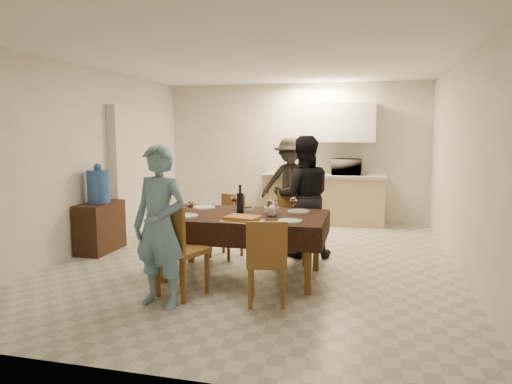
# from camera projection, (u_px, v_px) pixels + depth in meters

# --- Properties ---
(floor) EXTENTS (5.00, 6.00, 0.02)m
(floor) POSITION_uv_depth(u_px,v_px,m) (258.00, 260.00, 6.08)
(floor) COLOR #B6B6B1
(floor) RESTS_ON ground
(ceiling) EXTENTS (5.00, 6.00, 0.02)m
(ceiling) POSITION_uv_depth(u_px,v_px,m) (258.00, 59.00, 5.73)
(ceiling) COLOR white
(ceiling) RESTS_ON wall_back
(wall_back) EXTENTS (5.00, 0.02, 2.60)m
(wall_back) POSITION_uv_depth(u_px,v_px,m) (295.00, 152.00, 8.80)
(wall_back) COLOR silver
(wall_back) RESTS_ON floor
(wall_front) EXTENTS (5.00, 0.02, 2.60)m
(wall_front) POSITION_uv_depth(u_px,v_px,m) (153.00, 193.00, 3.02)
(wall_front) COLOR silver
(wall_front) RESTS_ON floor
(wall_left) EXTENTS (0.02, 6.00, 2.60)m
(wall_left) POSITION_uv_depth(u_px,v_px,m) (88.00, 159.00, 6.50)
(wall_left) COLOR silver
(wall_left) RESTS_ON floor
(wall_right) EXTENTS (0.02, 6.00, 2.60)m
(wall_right) POSITION_uv_depth(u_px,v_px,m) (466.00, 166.00, 5.32)
(wall_right) COLOR silver
(wall_right) RESTS_ON floor
(stub_partition) EXTENTS (0.15, 1.40, 2.10)m
(stub_partition) POSITION_uv_depth(u_px,v_px,m) (135.00, 170.00, 7.67)
(stub_partition) COLOR silver
(stub_partition) RESTS_ON floor
(kitchen_base_cabinet) EXTENTS (2.20, 0.60, 0.86)m
(kitchen_base_cabinet) POSITION_uv_depth(u_px,v_px,m) (323.00, 200.00, 8.46)
(kitchen_base_cabinet) COLOR tan
(kitchen_base_cabinet) RESTS_ON floor
(kitchen_worktop) EXTENTS (2.24, 0.64, 0.05)m
(kitchen_worktop) POSITION_uv_depth(u_px,v_px,m) (324.00, 176.00, 8.40)
(kitchen_worktop) COLOR #A7A6A1
(kitchen_worktop) RESTS_ON kitchen_base_cabinet
(upper_cabinet) EXTENTS (1.20, 0.34, 0.70)m
(upper_cabinet) POSITION_uv_depth(u_px,v_px,m) (342.00, 123.00, 8.34)
(upper_cabinet) COLOR white
(upper_cabinet) RESTS_ON wall_back
(dining_table) EXTENTS (1.92, 1.13, 0.74)m
(dining_table) POSITION_uv_depth(u_px,v_px,m) (243.00, 217.00, 5.30)
(dining_table) COLOR black
(dining_table) RESTS_ON floor
(chair_near_left) EXTENTS (0.57, 0.58, 0.53)m
(chair_near_left) POSITION_uv_depth(u_px,v_px,m) (178.00, 241.00, 4.61)
(chair_near_left) COLOR brown
(chair_near_left) RESTS_ON floor
(chair_near_right) EXTENTS (0.46, 0.46, 0.47)m
(chair_near_right) POSITION_uv_depth(u_px,v_px,m) (265.00, 254.00, 4.41)
(chair_near_right) COLOR brown
(chair_near_right) RESTS_ON floor
(chair_far_left) EXTENTS (0.48, 0.49, 0.46)m
(chair_far_left) POSITION_uv_depth(u_px,v_px,m) (224.00, 221.00, 6.07)
(chair_far_left) COLOR brown
(chair_far_left) RESTS_ON floor
(chair_far_right) EXTENTS (0.46, 0.46, 0.50)m
(chair_far_right) POSITION_uv_depth(u_px,v_px,m) (291.00, 220.00, 5.85)
(chair_far_right) COLOR brown
(chair_far_right) RESTS_ON floor
(console) EXTENTS (0.38, 0.76, 0.70)m
(console) POSITION_uv_depth(u_px,v_px,m) (100.00, 227.00, 6.47)
(console) COLOR black
(console) RESTS_ON floor
(water_jug) EXTENTS (0.31, 0.31, 0.47)m
(water_jug) POSITION_uv_depth(u_px,v_px,m) (98.00, 186.00, 6.39)
(water_jug) COLOR #305AB3
(water_jug) RESTS_ON console
(wine_bottle) EXTENTS (0.08, 0.08, 0.34)m
(wine_bottle) POSITION_uv_depth(u_px,v_px,m) (240.00, 199.00, 5.33)
(wine_bottle) COLOR black
(wine_bottle) RESTS_ON dining_table
(water_pitcher) EXTENTS (0.12, 0.12, 0.18)m
(water_pitcher) POSITION_uv_depth(u_px,v_px,m) (272.00, 208.00, 5.15)
(water_pitcher) COLOR white
(water_pitcher) RESTS_ON dining_table
(savoury_tart) EXTENTS (0.46, 0.38, 0.05)m
(savoury_tart) POSITION_uv_depth(u_px,v_px,m) (243.00, 219.00, 4.90)
(savoury_tart) COLOR #AD6C32
(savoury_tart) RESTS_ON dining_table
(salad_bowl) EXTENTS (0.18, 0.18, 0.07)m
(salad_bowl) POSITION_uv_depth(u_px,v_px,m) (272.00, 210.00, 5.39)
(salad_bowl) COLOR silver
(salad_bowl) RESTS_ON dining_table
(mushroom_dish) EXTENTS (0.18, 0.18, 0.03)m
(mushroom_dish) POSITION_uv_depth(u_px,v_px,m) (245.00, 209.00, 5.57)
(mushroom_dish) COLOR silver
(mushroom_dish) RESTS_ON dining_table
(wine_glass_a) EXTENTS (0.08, 0.08, 0.17)m
(wine_glass_a) POSITION_uv_depth(u_px,v_px,m) (191.00, 209.00, 5.17)
(wine_glass_a) COLOR white
(wine_glass_a) RESTS_ON dining_table
(wine_glass_b) EXTENTS (0.08, 0.08, 0.19)m
(wine_glass_b) POSITION_uv_depth(u_px,v_px,m) (294.00, 205.00, 5.39)
(wine_glass_b) COLOR white
(wine_glass_b) RESTS_ON dining_table
(wine_glass_c) EXTENTS (0.08, 0.08, 0.18)m
(wine_glass_c) POSITION_uv_depth(u_px,v_px,m) (234.00, 202.00, 5.62)
(wine_glass_c) COLOR white
(wine_glass_c) RESTS_ON dining_table
(plate_near_left) EXTENTS (0.29, 0.29, 0.02)m
(plate_near_left) POSITION_uv_depth(u_px,v_px,m) (185.00, 216.00, 5.14)
(plate_near_left) COLOR silver
(plate_near_left) RESTS_ON dining_table
(plate_near_right) EXTENTS (0.26, 0.26, 0.02)m
(plate_near_right) POSITION_uv_depth(u_px,v_px,m) (290.00, 221.00, 4.86)
(plate_near_right) COLOR silver
(plate_near_right) RESTS_ON dining_table
(plate_far_left) EXTENTS (0.29, 0.29, 0.02)m
(plate_far_left) POSITION_uv_depth(u_px,v_px,m) (203.00, 207.00, 5.72)
(plate_far_left) COLOR silver
(plate_far_left) RESTS_ON dining_table
(plate_far_right) EXTENTS (0.26, 0.26, 0.02)m
(plate_far_right) POSITION_uv_depth(u_px,v_px,m) (298.00, 211.00, 5.44)
(plate_far_right) COLOR silver
(plate_far_right) RESTS_ON dining_table
(microwave) EXTENTS (0.53, 0.36, 0.29)m
(microwave) POSITION_uv_depth(u_px,v_px,m) (347.00, 167.00, 8.28)
(microwave) COLOR white
(microwave) RESTS_ON kitchen_worktop
(person_near) EXTENTS (0.64, 0.48, 1.58)m
(person_near) POSITION_uv_depth(u_px,v_px,m) (160.00, 226.00, 4.40)
(person_near) COLOR #638DAC
(person_near) RESTS_ON floor
(person_far) EXTENTS (0.92, 0.79, 1.64)m
(person_far) POSITION_uv_depth(u_px,v_px,m) (303.00, 197.00, 6.16)
(person_far) COLOR black
(person_far) RESTS_ON floor
(person_kitchen) EXTENTS (1.03, 0.59, 1.59)m
(person_kitchen) POSITION_uv_depth(u_px,v_px,m) (290.00, 182.00, 8.11)
(person_kitchen) COLOR black
(person_kitchen) RESTS_ON floor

